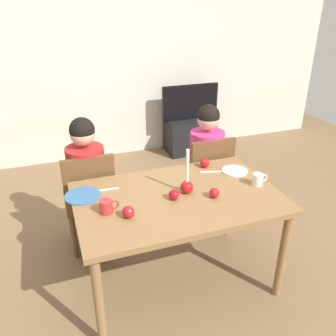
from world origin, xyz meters
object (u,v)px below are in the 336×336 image
(person_right_child, at_px, (206,169))
(plate_right, at_px, (235,171))
(candle_centerpiece, at_px, (187,184))
(chair_right, at_px, (207,176))
(apple_far_edge, at_px, (205,163))
(person_left_child, at_px, (89,188))
(plate_left, at_px, (83,196))
(mug_left, at_px, (107,207))
(mug_right, at_px, (258,179))
(apple_by_right_mug, at_px, (128,212))
(apple_by_left_plate, at_px, (214,193))
(apple_near_candle, at_px, (174,195))
(tv_stand, at_px, (189,135))
(chair_left, at_px, (90,196))
(tv, at_px, (190,102))
(dining_table, at_px, (178,206))

(person_right_child, xyz_separation_m, plate_right, (0.03, -0.44, 0.19))
(candle_centerpiece, relative_size, plate_right, 1.63)
(chair_right, height_order, plate_right, chair_right)
(apple_far_edge, bearing_deg, person_left_child, 162.03)
(plate_left, xyz_separation_m, mug_left, (0.12, -0.25, 0.04))
(chair_right, relative_size, apple_far_edge, 11.77)
(candle_centerpiece, distance_m, mug_right, 0.53)
(plate_left, distance_m, plate_right, 1.17)
(chair_right, relative_size, apple_by_right_mug, 11.37)
(plate_right, relative_size, apple_by_left_plate, 2.85)
(person_left_child, relative_size, plate_left, 4.82)
(person_left_child, bearing_deg, mug_right, -31.24)
(person_right_child, xyz_separation_m, apple_near_candle, (-0.56, -0.68, 0.22))
(tv_stand, distance_m, mug_left, 2.87)
(chair_left, height_order, candle_centerpiece, candle_centerpiece)
(tv, xyz_separation_m, candle_centerpiece, (-0.99, -2.28, 0.11))
(person_right_child, distance_m, plate_right, 0.48)
(tv, distance_m, apple_by_right_mug, 2.84)
(person_right_child, height_order, apple_by_right_mug, person_right_child)
(apple_near_candle, xyz_separation_m, apple_by_right_mug, (-0.34, -0.11, 0.00))
(apple_by_left_plate, xyz_separation_m, apple_by_right_mug, (-0.61, -0.04, 0.00))
(mug_left, bearing_deg, apple_far_edge, 24.52)
(apple_near_candle, relative_size, apple_far_edge, 0.94)
(dining_table, height_order, apple_by_right_mug, apple_by_right_mug)
(chair_right, bearing_deg, person_left_child, 178.24)
(apple_far_edge, bearing_deg, apple_by_right_mug, -146.57)
(apple_far_edge, bearing_deg, plate_right, -38.38)
(dining_table, height_order, plate_right, plate_right)
(candle_centerpiece, bearing_deg, apple_by_right_mug, -160.65)
(dining_table, xyz_separation_m, person_left_child, (-0.53, 0.64, -0.10))
(person_right_child, height_order, apple_by_left_plate, person_right_child)
(tv, bearing_deg, apple_near_candle, -115.30)
(plate_right, bearing_deg, apple_by_right_mug, -159.94)
(plate_right, relative_size, apple_near_candle, 2.81)
(candle_centerpiece, distance_m, apple_near_candle, 0.13)
(apple_far_edge, bearing_deg, person_right_child, 61.77)
(apple_far_edge, bearing_deg, chair_right, 58.86)
(tv, relative_size, plate_left, 3.25)
(dining_table, distance_m, tv, 2.53)
(tv, bearing_deg, plate_right, -103.60)
(person_left_child, height_order, mug_right, person_left_child)
(dining_table, bearing_deg, apple_near_candle, -139.73)
(mug_right, bearing_deg, dining_table, 175.30)
(person_right_child, height_order, apple_near_candle, person_right_child)
(dining_table, bearing_deg, candle_centerpiece, 12.70)
(mug_right, bearing_deg, apple_far_edge, 120.93)
(plate_left, bearing_deg, plate_right, -0.53)
(tv_stand, distance_m, plate_right, 2.22)
(chair_left, height_order, tv, tv)
(chair_left, bearing_deg, chair_right, 0.00)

